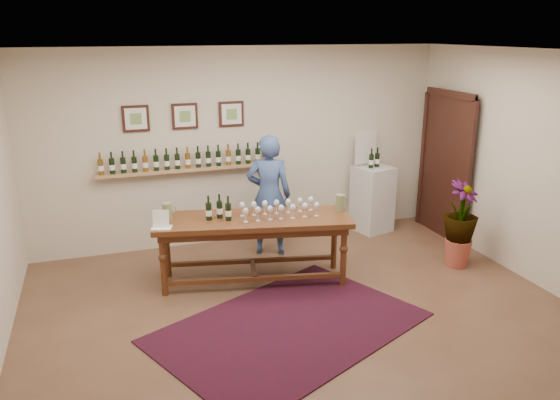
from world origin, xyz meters
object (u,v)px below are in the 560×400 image
object	(u,v)px
tasting_table	(253,227)
person	(269,195)
display_pedestal	(372,199)
potted_plant	(460,224)

from	to	relation	value
tasting_table	person	distance (m)	0.94
tasting_table	display_pedestal	xyz separation A→B (m)	(2.25, 1.16, -0.20)
potted_plant	person	distance (m)	2.56
tasting_table	potted_plant	bearing A→B (deg)	3.00
potted_plant	person	bearing A→B (deg)	151.04
person	tasting_table	bearing A→B (deg)	81.37
potted_plant	display_pedestal	bearing A→B (deg)	105.35
display_pedestal	person	distance (m)	1.85
display_pedestal	potted_plant	distance (m)	1.65
potted_plant	tasting_table	bearing A→B (deg)	171.00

